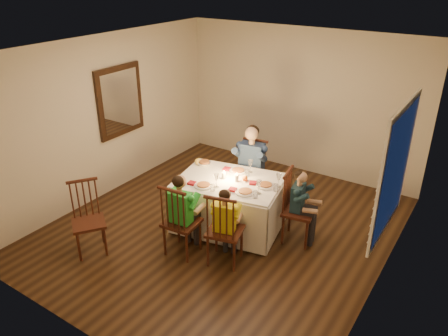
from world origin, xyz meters
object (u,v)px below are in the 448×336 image
Objects in this scene: dining_table at (229,194)px; adult at (250,203)px; chair_adult at (250,203)px; child_yellow at (225,261)px; chair_near_left at (183,252)px; chair_end at (296,240)px; child_green at (183,252)px; chair_extra at (93,251)px; serving_bowl at (204,164)px; chair_near_right at (225,261)px; child_teal at (296,240)px.

dining_table is 1.26× the size of adult.
child_yellow is (0.50, -1.51, 0.00)m from chair_adult.
chair_near_left is 1.61m from chair_end.
chair_end is at bearing 1.99° from dining_table.
child_green is at bearing -101.99° from adult.
chair_near_left reaches higher than chair_extra.
chair_extra is at bearing -109.83° from serving_bowl.
adult reaches higher than chair_end.
chair_adult is at bearing -86.48° from chair_near_right.
chair_near_left is 0.80× the size of adult.
serving_bowl is (-1.57, -0.03, 0.80)m from chair_end.
dining_table is at bearing -19.32° from serving_bowl.
chair_extra is 1.23m from child_green.
chair_near_right is 1.00× the size of chair_end.
child_teal is 1.77m from serving_bowl.
child_teal reaches higher than chair_extra.
chair_extra is at bearing 27.91° from child_green.
child_green reaches higher than child_yellow.
chair_near_left is 1.00× the size of chair_near_right.
child_teal is (0.99, 0.23, -0.55)m from dining_table.
dining_table is 1.16m from child_teal.
chair_adult is 1.65m from chair_near_left.
dining_table is 8.49× the size of serving_bowl.
chair_end is at bearing -141.36° from chair_near_left.
child_green is at bearing 175.11° from chair_near_left.
chair_end is 1.77m from serving_bowl.
chair_adult is 1.65m from child_green.
adult is at bearing 53.56° from chair_end.
serving_bowl reaches higher than child_green.
adult is 1.21m from child_teal.
chair_near_left is 1.04× the size of chair_extra.
chair_adult is 5.38× the size of serving_bowl.
serving_bowl is at bearing 81.02° from chair_end.
dining_table is 0.67m from serving_bowl.
child_yellow is (-0.58, -0.97, 0.00)m from chair_end.
chair_near_right is 0.98× the size of child_teal.
serving_bowl is (-0.99, 0.94, 0.80)m from child_yellow.
child_green is at bearing 123.57° from chair_end.
child_green is at bearing -1.00° from chair_near_right.
chair_adult is 0.80× the size of adult.
child_green is 1.08× the size of child_yellow.
chair_extra is 0.87× the size of child_green.
chair_end is 0.98× the size of child_teal.
child_green reaches higher than chair_adult.
adult is (1.12, 2.32, 0.00)m from chair_extra.
dining_table is 1.64× the size of chair_extra.
chair_adult and chair_near_right have the same top height.
chair_near_left is at bearing -21.82° from chair_extra.
child_green is (-0.18, -0.88, -0.55)m from dining_table.
dining_table is at bearing -91.87° from chair_adult.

